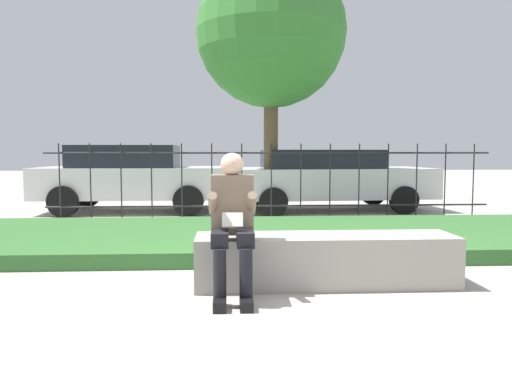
{
  "coord_description": "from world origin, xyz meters",
  "views": [
    {
      "loc": [
        -0.81,
        -4.75,
        1.3
      ],
      "look_at": [
        -0.33,
        3.68,
        0.62
      ],
      "focal_mm": 35.0,
      "sensor_mm": 36.0,
      "label": 1
    }
  ],
  "objects_px": {
    "stone_bench": "(325,263)",
    "person_seated_reader": "(232,218)",
    "car_parked_left": "(132,177)",
    "tree_behind_fence": "(271,33)",
    "car_parked_center": "(326,178)"
  },
  "relations": [
    {
      "from": "car_parked_center",
      "to": "car_parked_left",
      "type": "height_order",
      "value": "car_parked_left"
    },
    {
      "from": "stone_bench",
      "to": "person_seated_reader",
      "type": "relative_size",
      "value": 1.95
    },
    {
      "from": "car_parked_center",
      "to": "tree_behind_fence",
      "type": "relative_size",
      "value": 0.88
    },
    {
      "from": "person_seated_reader",
      "to": "tree_behind_fence",
      "type": "relative_size",
      "value": 0.25
    },
    {
      "from": "stone_bench",
      "to": "car_parked_center",
      "type": "relative_size",
      "value": 0.55
    },
    {
      "from": "car_parked_center",
      "to": "car_parked_left",
      "type": "bearing_deg",
      "value": 175.85
    },
    {
      "from": "person_seated_reader",
      "to": "stone_bench",
      "type": "bearing_deg",
      "value": 20.11
    },
    {
      "from": "person_seated_reader",
      "to": "car_parked_center",
      "type": "xyz_separation_m",
      "value": [
        2.15,
        6.54,
        0.01
      ]
    },
    {
      "from": "stone_bench",
      "to": "car_parked_left",
      "type": "bearing_deg",
      "value": 116.09
    },
    {
      "from": "person_seated_reader",
      "to": "tree_behind_fence",
      "type": "xyz_separation_m",
      "value": [
        0.85,
        5.9,
        2.99
      ]
    },
    {
      "from": "car_parked_left",
      "to": "tree_behind_fence",
      "type": "relative_size",
      "value": 0.77
    },
    {
      "from": "car_parked_center",
      "to": "car_parked_left",
      "type": "distance_m",
      "value": 4.27
    },
    {
      "from": "car_parked_left",
      "to": "tree_behind_fence",
      "type": "bearing_deg",
      "value": -12.22
    },
    {
      "from": "stone_bench",
      "to": "car_parked_left",
      "type": "distance_m",
      "value": 6.92
    },
    {
      "from": "stone_bench",
      "to": "tree_behind_fence",
      "type": "xyz_separation_m",
      "value": [
        -0.05,
        5.56,
        3.48
      ]
    }
  ]
}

